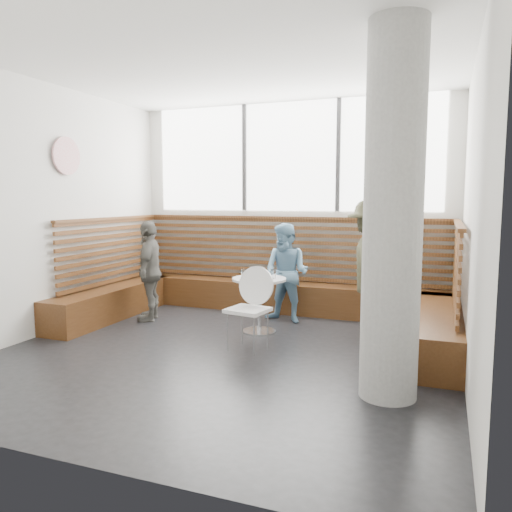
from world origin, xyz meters
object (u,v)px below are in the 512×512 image
at_px(child_back, 287,273).
at_px(adult_man, 373,269).
at_px(cafe_table, 259,294).
at_px(child_left, 150,271).
at_px(concrete_column, 393,215).
at_px(cafe_chair, 250,301).

bearing_deg(child_back, adult_man, -7.37).
xyz_separation_m(cafe_table, child_back, (0.16, 0.67, 0.18)).
distance_m(cafe_table, adult_man, 1.48).
height_order(adult_man, child_left, adult_man).
distance_m(adult_man, child_left, 3.12).
xyz_separation_m(concrete_column, cafe_chair, (-1.66, 0.90, -1.04)).
relative_size(cafe_table, cafe_chair, 0.75).
distance_m(concrete_column, cafe_table, 2.63).
xyz_separation_m(adult_man, child_back, (-1.25, 0.42, -0.18)).
height_order(cafe_chair, adult_man, adult_man).
relative_size(adult_man, child_left, 1.23).
distance_m(cafe_chair, child_left, 1.99).
bearing_deg(cafe_table, cafe_chair, -78.52).
bearing_deg(child_left, cafe_chair, 49.09).
height_order(concrete_column, cafe_table, concrete_column).
height_order(cafe_table, child_back, child_back).
distance_m(concrete_column, child_left, 3.97).
height_order(cafe_chair, child_left, child_left).
distance_m(concrete_column, cafe_chair, 2.16).
bearing_deg(concrete_column, adult_man, 101.96).
distance_m(cafe_chair, adult_man, 1.61).
xyz_separation_m(concrete_column, cafe_table, (-1.80, 1.58, -1.09)).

